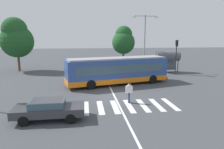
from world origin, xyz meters
TOP-DOWN VIEW (x-y plane):
  - ground_plane at (0.00, 0.00)m, footprint 160.00×160.00m
  - city_transit_bus at (1.28, 4.60)m, footprint 12.04×5.22m
  - pedestrian_crossing_street at (1.13, -2.03)m, footprint 0.57×0.33m
  - foreground_sedan at (-4.77, -4.62)m, footprint 4.51×1.89m
  - parked_car_red at (-4.17, 15.90)m, footprint 2.19×4.64m
  - parked_car_white at (-1.51, 15.64)m, footprint 2.06×4.59m
  - parked_car_blue at (1.13, 15.89)m, footprint 2.28×4.67m
  - traffic_light_far_corner at (10.47, 9.39)m, footprint 0.33×0.32m
  - bus_stop_shelter at (10.05, 11.36)m, footprint 3.63×1.54m
  - twin_arm_street_lamp at (6.64, 12.19)m, footprint 4.12×0.32m
  - background_tree_left at (-12.83, 15.48)m, footprint 5.02×5.02m
  - background_tree_right at (4.91, 20.09)m, footprint 4.32×4.32m
  - crosswalk_painted_stripes at (0.98, -2.81)m, footprint 7.21×3.06m
  - lane_center_line at (0.22, 2.00)m, footprint 0.16×24.00m

SIDE VIEW (x-z plane):
  - ground_plane at x=0.00m, z-range 0.00..0.00m
  - lane_center_line at x=0.22m, z-range 0.00..0.01m
  - crosswalk_painted_stripes at x=0.98m, z-range 0.00..0.01m
  - foreground_sedan at x=-4.77m, z-range 0.09..1.44m
  - parked_car_red at x=-4.17m, z-range 0.09..1.44m
  - parked_car_white at x=-1.51m, z-range 0.09..1.44m
  - parked_car_blue at x=1.13m, z-range 0.09..1.44m
  - pedestrian_crossing_street at x=1.13m, z-range 0.11..1.83m
  - city_transit_bus at x=1.28m, z-range 0.06..3.12m
  - bus_stop_shelter at x=10.05m, z-range 0.79..4.04m
  - traffic_light_far_corner at x=10.47m, z-range 0.83..5.74m
  - background_tree_right at x=4.91m, z-range 1.02..8.46m
  - background_tree_left at x=-12.83m, z-range 1.03..9.34m
  - twin_arm_street_lamp at x=6.64m, z-range 1.00..9.54m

